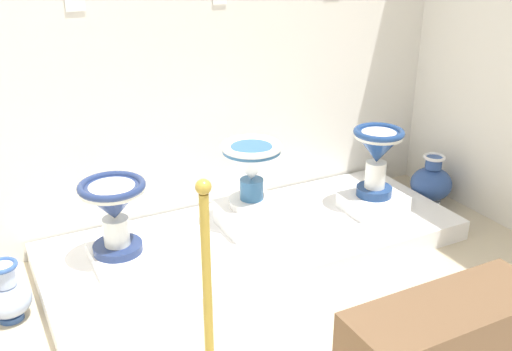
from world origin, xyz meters
TOP-DOWN VIEW (x-y plane):
  - display_platform at (1.67, 1.88)m, footprint 2.63×1.02m
  - plinth_block_tall_cobalt at (0.81, 1.92)m, footprint 0.30×0.37m
  - antique_toilet_tall_cobalt at (0.81, 1.92)m, footprint 0.37×0.37m
  - plinth_block_broad_patterned at (1.69, 1.96)m, footprint 0.38×0.37m
  - antique_toilet_broad_patterned at (1.69, 1.96)m, footprint 0.37×0.37m
  - plinth_block_rightmost at (2.54, 1.81)m, footprint 0.40×0.31m
  - antique_toilet_rightmost at (2.54, 1.81)m, footprint 0.33×0.33m
  - decorative_vase_spare at (0.20, 1.84)m, footprint 0.24×0.24m
  - decorative_vase_corner at (3.15, 1.92)m, footprint 0.30×0.30m
  - stanchion_post_near_left at (0.93, 0.86)m, footprint 0.24×0.24m
  - museum_bench at (1.91, 0.47)m, footprint 0.99×0.36m

SIDE VIEW (x-z plane):
  - display_platform at x=1.67m, z-range 0.00..0.13m
  - decorative_vase_spare at x=0.20m, z-range -0.03..0.31m
  - decorative_vase_corner at x=3.15m, z-range -0.03..0.35m
  - plinth_block_tall_cobalt at x=0.81m, z-range 0.13..0.21m
  - plinth_block_rightmost at x=2.54m, z-range 0.13..0.24m
  - museum_bench at x=1.91m, z-range 0.00..0.40m
  - plinth_block_broad_patterned at x=1.69m, z-range 0.13..0.29m
  - stanchion_post_near_left at x=0.93m, z-range -0.19..0.85m
  - antique_toilet_tall_cobalt at x=0.81m, z-range 0.28..0.71m
  - antique_toilet_rightmost at x=2.54m, z-range 0.32..0.79m
  - antique_toilet_broad_patterned at x=1.69m, z-range 0.36..0.77m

